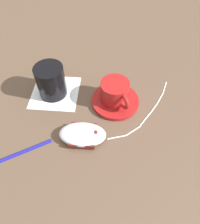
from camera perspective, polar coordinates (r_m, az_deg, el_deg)
The scene contains 8 objects.
ground_plane at distance 0.57m, azimuth -4.35°, elevation -1.15°, with size 3.00×3.00×0.00m, color brown.
saucer at distance 0.60m, azimuth 3.99°, elevation 2.87°, with size 0.13×0.13×0.01m, color maroon.
coffee_cup at distance 0.58m, azimuth 3.94°, elevation 5.28°, with size 0.08×0.09×0.06m.
computer_mouse at distance 0.53m, azimuth -4.55°, elevation -5.85°, with size 0.11×0.07×0.03m.
mouse_cable at distance 0.59m, azimuth 12.01°, elevation -0.13°, with size 0.17×0.21×0.00m.
napkin_under_glass at distance 0.64m, azimuth -11.59°, elevation 5.05°, with size 0.13×0.13×0.00m, color white.
drinking_glass at distance 0.61m, azimuth -12.70°, elevation 7.90°, with size 0.08×0.08×0.09m, color black.
pen at distance 0.55m, azimuth -20.64°, elevation -9.99°, with size 0.14×0.09×0.01m.
Camera 1 is at (-0.07, 0.33, 0.46)m, focal length 35.00 mm.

